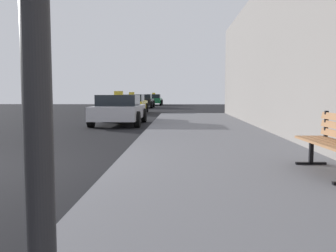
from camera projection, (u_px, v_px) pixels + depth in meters
ground_plane at (0, 170)px, 6.30m from camera, size 80.00×80.00×0.00m
sidewalk at (232, 167)px, 6.17m from camera, size 4.00×32.00×0.15m
bench at (336, 139)px, 5.29m from camera, size 0.55×1.61×0.89m
car_silver at (119, 110)px, 15.46m from camera, size 2.04×4.22×1.43m
car_yellow at (132, 104)px, 24.78m from camera, size 1.96×4.33×1.43m
car_black at (143, 101)px, 34.46m from camera, size 2.01×4.35×1.27m
car_green at (154, 100)px, 42.05m from camera, size 1.95×4.27×1.43m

